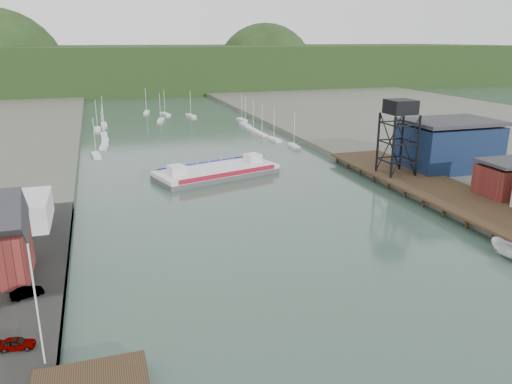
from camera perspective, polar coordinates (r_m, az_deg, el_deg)
ground at (r=52.47m, az=17.43°, el=-19.27°), size 600.00×600.00×0.00m
east_pier at (r=104.93m, az=20.33°, el=0.25°), size 14.00×70.00×2.45m
flagpole at (r=49.75m, az=-23.79°, el=-11.82°), size 0.16×0.16×12.00m
lift_tower at (r=111.26m, az=16.16°, el=8.82°), size 6.50×6.50×16.00m
blue_shed at (r=123.05m, az=21.18°, el=5.02°), size 20.50×14.50×11.30m
marina_sailboats at (r=176.72m, az=-8.88°, el=7.13°), size 57.71×92.65×0.90m
distant_hills at (r=336.36m, az=-14.21°, el=13.22°), size 500.00×120.00×80.00m
chain_ferry at (r=115.22m, az=-4.53°, el=2.35°), size 29.92×18.61×4.02m
motorboat at (r=80.82m, az=26.98°, el=-6.02°), size 2.47×6.55×2.53m
car_west_a at (r=55.60m, az=-25.71°, el=-15.32°), size 3.68×1.95×1.19m
car_west_b at (r=64.95m, az=-24.72°, el=-10.37°), size 3.80×2.30×1.18m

